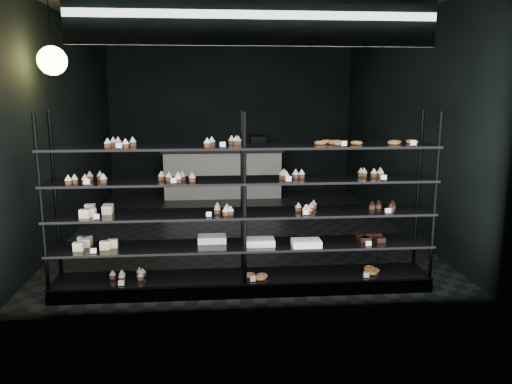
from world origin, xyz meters
TOP-DOWN VIEW (x-y plane):
  - room at (0.00, 0.00)m, footprint 5.01×6.01m
  - display_shelf at (-0.10, -2.45)m, footprint 4.00×0.50m
  - signage at (0.00, -2.93)m, footprint 3.30×0.05m
  - pendant_lamp at (-2.20, -1.47)m, footprint 0.33×0.33m
  - service_counter at (-0.19, 2.50)m, footprint 2.41×0.65m

SIDE VIEW (x-z plane):
  - service_counter at x=-0.19m, z-range -0.11..1.12m
  - display_shelf at x=-0.10m, z-range -0.33..1.58m
  - room at x=0.00m, z-range 0.00..3.20m
  - pendant_lamp at x=-2.20m, z-range 2.00..2.90m
  - signage at x=0.00m, z-range 2.50..3.00m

